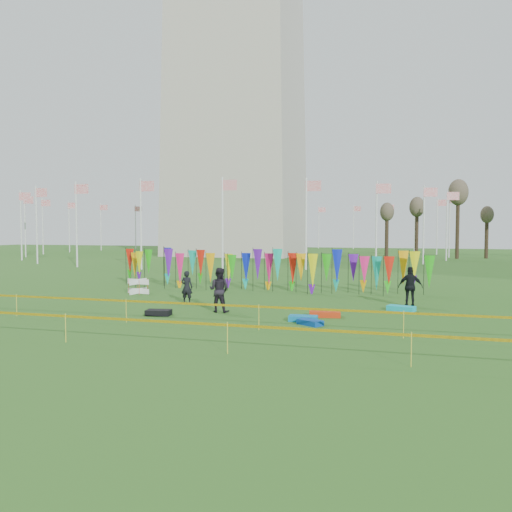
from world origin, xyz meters
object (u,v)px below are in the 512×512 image
(person_right, at_px, (410,287))
(kite_bag_turquoise, at_px, (303,318))
(person_left, at_px, (187,287))
(kite_bag_red, at_px, (325,314))
(kite_bag_blue, at_px, (310,322))
(kite_bag_teal, at_px, (401,308))
(kite_bag_black, at_px, (159,313))
(person_mid, at_px, (219,290))
(box_kite, at_px, (138,286))

(person_right, relative_size, kite_bag_turquoise, 1.68)
(person_left, relative_size, kite_bag_red, 1.26)
(kite_bag_blue, distance_m, kite_bag_teal, 5.34)
(kite_bag_black, distance_m, kite_bag_teal, 10.31)
(person_left, xyz_separation_m, person_mid, (2.33, -1.92, 0.17))
(box_kite, xyz_separation_m, person_right, (14.21, -0.76, 0.50))
(person_mid, xyz_separation_m, kite_bag_black, (-2.11, -1.45, -0.83))
(kite_bag_turquoise, distance_m, kite_bag_red, 1.35)
(person_left, distance_m, kite_bag_turquoise, 6.91)
(kite_bag_teal, bearing_deg, person_left, -177.01)
(box_kite, distance_m, person_left, 4.80)
(kite_bag_blue, height_order, kite_bag_teal, kite_bag_teal)
(person_left, distance_m, kite_bag_black, 3.44)
(person_left, height_order, person_mid, person_mid)
(box_kite, height_order, kite_bag_turquoise, box_kite)
(kite_bag_black, height_order, kite_bag_teal, kite_bag_black)
(person_mid, height_order, kite_bag_black, person_mid)
(person_mid, relative_size, kite_bag_blue, 2.02)
(person_left, distance_m, kite_bag_blue, 7.56)
(kite_bag_turquoise, xyz_separation_m, kite_bag_black, (-5.93, -0.32, 0.01))
(box_kite, bearing_deg, person_right, -3.07)
(box_kite, bearing_deg, person_left, -32.81)
(kite_bag_turquoise, distance_m, kite_bag_black, 5.94)
(person_mid, bearing_deg, person_right, -150.92)
(person_left, xyz_separation_m, kite_bag_red, (6.82, -1.87, -0.67))
(box_kite, relative_size, kite_bag_red, 0.67)
(box_kite, xyz_separation_m, kite_bag_red, (10.84, -4.46, -0.30))
(person_left, bearing_deg, kite_bag_turquoise, 150.83)
(box_kite, distance_m, person_right, 14.24)
(person_left, xyz_separation_m, kite_bag_black, (0.23, -3.37, -0.66))
(kite_bag_red, distance_m, kite_bag_black, 6.76)
(box_kite, relative_size, kite_bag_teal, 0.72)
(kite_bag_blue, bearing_deg, kite_bag_teal, 52.58)
(person_left, relative_size, person_mid, 0.82)
(kite_bag_blue, bearing_deg, person_left, 150.33)
(kite_bag_teal, bearing_deg, kite_bag_turquoise, -135.49)
(person_left, xyz_separation_m, person_right, (10.19, 1.83, 0.13))
(person_left, xyz_separation_m, kite_bag_blue, (6.54, -3.73, -0.68))
(person_right, xyz_separation_m, kite_bag_blue, (-3.65, -5.56, -0.82))
(box_kite, height_order, person_mid, person_mid)
(box_kite, relative_size, kite_bag_turquoise, 0.76)
(box_kite, relative_size, person_right, 0.45)
(person_mid, height_order, kite_bag_teal, person_mid)
(box_kite, bearing_deg, kite_bag_teal, -8.57)
(person_left, relative_size, person_right, 0.85)
(box_kite, height_order, kite_bag_teal, box_kite)
(person_mid, xyz_separation_m, kite_bag_teal, (7.45, 2.43, -0.84))
(kite_bag_black, bearing_deg, kite_bag_turquoise, 3.05)
(person_left, height_order, kite_bag_turquoise, person_left)
(kite_bag_red, bearing_deg, box_kite, 157.63)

